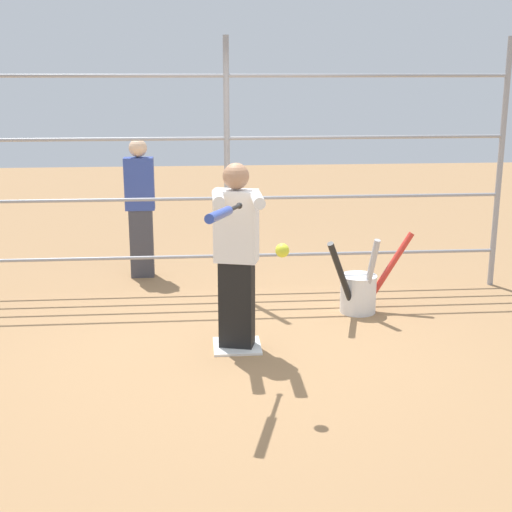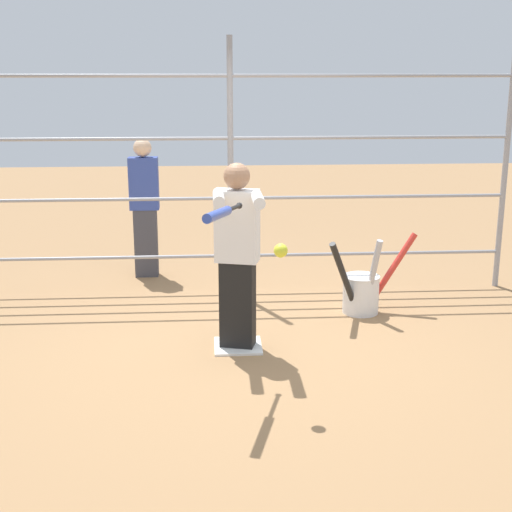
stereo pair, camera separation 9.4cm
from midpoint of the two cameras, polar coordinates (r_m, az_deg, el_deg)
The scene contains 8 objects.
ground_plane at distance 6.10m, azimuth -1.97°, elevation -7.30°, with size 24.00×24.00×0.00m, color #9E754C.
home_plate at distance 6.10m, azimuth -1.97°, elevation -7.21°, with size 0.40×0.40×0.02m.
fence_backstop at distance 7.33m, azimuth -2.70°, elevation 7.00°, with size 5.82×0.06×2.62m.
batter at distance 5.83m, azimuth -2.03°, elevation 0.40°, with size 0.39×0.60×1.57m.
baseball_bat_swinging at distance 4.83m, azimuth -3.29°, elevation 3.43°, with size 0.30×0.86×0.13m.
softball_in_flight at distance 4.81m, azimuth 1.56°, elevation 0.45°, with size 0.10×0.10×0.10m.
bat_bucket at distance 6.94m, azimuth 7.89°, elevation -2.74°, with size 0.95×0.58×0.79m.
bystander_behind_fence at distance 8.07m, azimuth -9.58°, elevation 3.95°, with size 0.32×0.20×1.56m.
Camera 1 is at (0.32, 5.66, 2.28)m, focal length 50.00 mm.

